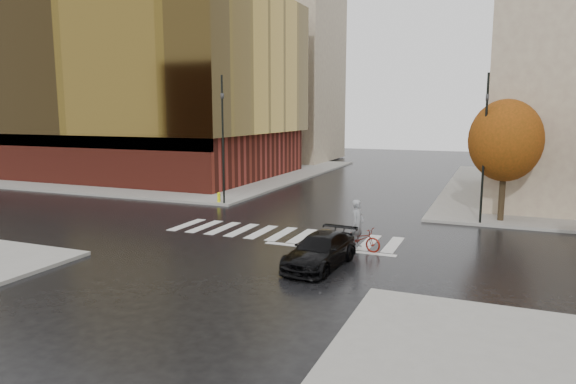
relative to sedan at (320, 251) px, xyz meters
name	(u,v)px	position (x,y,z in m)	size (l,w,h in m)	color
ground	(278,236)	(-3.49, 3.88, -0.63)	(120.00, 120.00, 0.00)	black
sidewalk_nw	(170,171)	(-24.49, 24.88, -0.56)	(30.00, 30.00, 0.15)	gray
crosswalk	(282,234)	(-3.49, 4.38, -0.63)	(12.00, 3.00, 0.01)	silver
office_glass	(139,87)	(-25.49, 21.86, 7.64)	(27.00, 19.00, 16.00)	maroon
building_nw_far	(277,77)	(-19.49, 40.88, 9.52)	(14.00, 12.00, 20.00)	gray
tree_ne_a	(505,141)	(6.51, 11.28, 3.82)	(3.80, 3.80, 6.50)	black
sedan	(320,251)	(0.00, 0.00, 0.00)	(1.78, 4.37, 1.27)	black
cyclist	(359,233)	(0.78, 2.88, 0.12)	(2.05, 1.06, 2.23)	maroon
traffic_light_nw	(223,130)	(-9.97, 10.18, 4.22)	(0.25, 0.23, 8.08)	black
traffic_light_ne	(485,138)	(5.51, 10.18, 4.02)	(0.18, 0.21, 7.80)	black
fire_hydrant	(219,197)	(-10.47, 10.38, -0.13)	(0.23, 0.23, 0.65)	#EAF00E
manhole	(326,231)	(-1.69, 5.88, -0.63)	(0.65, 0.65, 0.01)	#473519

